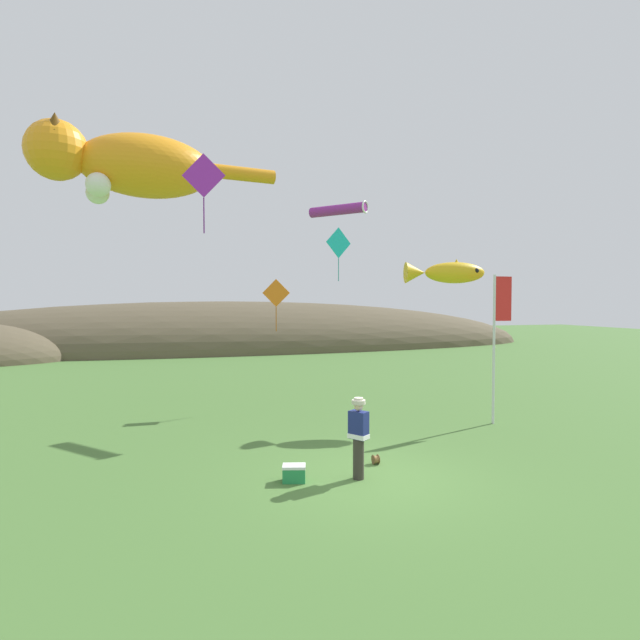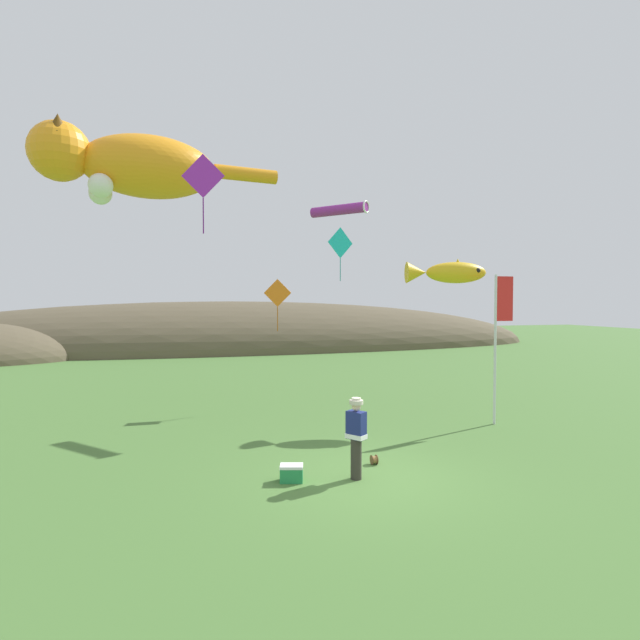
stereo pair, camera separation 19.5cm
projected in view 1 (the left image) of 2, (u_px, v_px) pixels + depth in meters
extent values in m
plane|color=#477033|center=(373.00, 478.00, 10.85)|extent=(120.00, 120.00, 0.00)
ellipsoid|color=brown|center=(223.00, 348.00, 41.55)|extent=(56.40, 13.76, 7.80)
cylinder|color=#332D28|center=(358.00, 459.00, 10.81)|extent=(0.24, 0.24, 0.88)
cube|color=navy|center=(359.00, 425.00, 10.78)|extent=(0.43, 0.47, 0.60)
cube|color=white|center=(359.00, 436.00, 10.79)|extent=(0.45, 0.49, 0.10)
sphere|color=beige|center=(359.00, 406.00, 10.77)|extent=(0.20, 0.20, 0.20)
cylinder|color=#B2AD99|center=(359.00, 402.00, 10.76)|extent=(0.30, 0.30, 0.09)
cylinder|color=#B2AD99|center=(359.00, 399.00, 10.76)|extent=(0.20, 0.20, 0.07)
cylinder|color=olive|center=(376.00, 459.00, 11.80)|extent=(0.12, 0.17, 0.17)
cylinder|color=brown|center=(373.00, 460.00, 11.78)|extent=(0.02, 0.22, 0.22)
cylinder|color=brown|center=(378.00, 459.00, 11.82)|extent=(0.02, 0.22, 0.22)
cube|color=#268C4C|center=(294.00, 475.00, 10.65)|extent=(0.55, 0.44, 0.30)
cube|color=white|center=(294.00, 466.00, 10.64)|extent=(0.56, 0.45, 0.06)
cylinder|color=silver|center=(494.00, 349.00, 15.67)|extent=(0.08, 0.08, 4.70)
cube|color=red|center=(503.00, 299.00, 15.71)|extent=(0.60, 0.03, 1.40)
ellipsoid|color=orange|center=(147.00, 167.00, 18.63)|extent=(5.18, 3.21, 2.32)
ellipsoid|color=white|center=(141.00, 177.00, 18.55)|extent=(3.33, 1.83, 1.28)
sphere|color=orange|center=(56.00, 150.00, 17.36)|extent=(2.09, 2.09, 2.09)
cone|color=#55330A|center=(55.00, 123.00, 16.81)|extent=(0.84, 0.84, 0.70)
cone|color=#55330A|center=(57.00, 133.00, 17.85)|extent=(0.84, 0.84, 0.70)
sphere|color=white|center=(98.00, 185.00, 17.31)|extent=(0.84, 0.84, 0.84)
sphere|color=white|center=(98.00, 193.00, 18.59)|extent=(0.84, 0.84, 0.84)
cylinder|color=orange|center=(244.00, 174.00, 20.18)|extent=(2.61, 0.91, 0.56)
ellipsoid|color=gold|center=(455.00, 273.00, 16.49)|extent=(2.11, 1.21, 0.70)
cone|color=gold|center=(415.00, 273.00, 16.43)|extent=(0.79, 0.84, 0.70)
cone|color=gold|center=(457.00, 264.00, 16.48)|extent=(0.40, 0.40, 0.33)
sphere|color=black|center=(477.00, 271.00, 16.28)|extent=(0.16, 0.16, 0.16)
cylinder|color=#8C268C|center=(338.00, 210.00, 17.35)|extent=(1.70, 1.84, 0.36)
torus|color=white|center=(365.00, 207.00, 16.79)|extent=(0.37, 0.34, 0.44)
cube|color=orange|center=(276.00, 293.00, 18.28)|extent=(0.95, 0.41, 1.02)
cylinder|color=black|center=(276.00, 293.00, 18.30)|extent=(0.64, 0.28, 0.02)
cube|color=#A95011|center=(276.00, 319.00, 18.32)|extent=(0.03, 0.02, 0.90)
cube|color=#19BFBF|center=(339.00, 243.00, 19.69)|extent=(1.16, 0.41, 1.22)
cylinder|color=black|center=(338.00, 243.00, 19.70)|extent=(0.78, 0.28, 0.02)
cube|color=#118585|center=(339.00, 270.00, 19.73)|extent=(0.03, 0.02, 0.90)
cube|color=purple|center=(204.00, 175.00, 12.56)|extent=(1.06, 0.33, 1.10)
cylinder|color=black|center=(204.00, 176.00, 12.57)|extent=(0.71, 0.23, 0.02)
cube|color=#6B1A7C|center=(204.00, 215.00, 12.59)|extent=(0.03, 0.02, 0.90)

